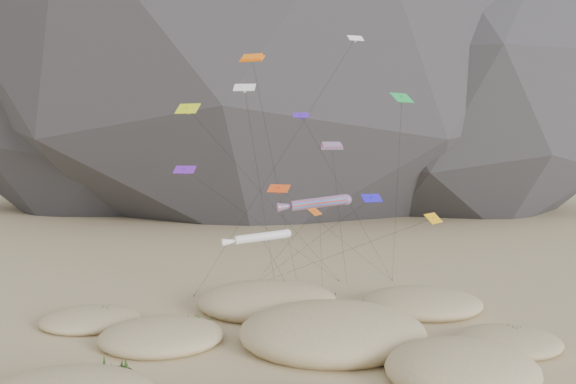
# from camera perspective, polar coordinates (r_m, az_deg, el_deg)

# --- Properties ---
(ground) EXTENTS (500.00, 500.00, 0.00)m
(ground) POSITION_cam_1_polar(r_m,az_deg,el_deg) (49.14, 3.07, -16.85)
(ground) COLOR #CCB789
(ground) RESTS_ON ground
(dunes) EXTENTS (48.86, 38.39, 4.50)m
(dunes) POSITION_cam_1_polar(r_m,az_deg,el_deg) (52.64, 1.30, -14.40)
(dunes) COLOR #CCB789
(dunes) RESTS_ON ground
(dune_grass) EXTENTS (41.05, 27.61, 1.53)m
(dune_grass) POSITION_cam_1_polar(r_m,az_deg,el_deg) (51.76, 1.64, -14.68)
(dune_grass) COLOR black
(dune_grass) RESTS_ON ground
(kite_stakes) EXTENTS (25.73, 7.54, 0.30)m
(kite_stakes) POSITION_cam_1_polar(r_m,az_deg,el_deg) (71.55, 1.93, -9.68)
(kite_stakes) COLOR #3F2D1E
(kite_stakes) RESTS_ON ground
(rainbow_tube_kite) EXTENTS (8.11, 12.03, 12.92)m
(rainbow_tube_kite) POSITION_cam_1_polar(r_m,az_deg,el_deg) (58.83, 2.91, -1.12)
(rainbow_tube_kite) COLOR red
(rainbow_tube_kite) RESTS_ON ground
(white_tube_kite) EXTENTS (8.16, 16.38, 10.25)m
(white_tube_kite) POSITION_cam_1_polar(r_m,az_deg,el_deg) (51.98, -2.99, -4.64)
(white_tube_kite) COLOR silver
(white_tube_kite) RESTS_ON ground
(orange_parafoil) EXTENTS (7.36, 11.03, 27.42)m
(orange_parafoil) POSITION_cam_1_polar(r_m,az_deg,el_deg) (59.03, -3.60, 13.08)
(orange_parafoil) COLOR orange
(orange_parafoil) RESTS_ON ground
(multi_parafoil) EXTENTS (5.33, 11.87, 18.43)m
(multi_parafoil) POSITION_cam_1_polar(r_m,az_deg,el_deg) (60.30, 4.49, 4.50)
(multi_parafoil) COLOR #FF231A
(multi_parafoil) RESTS_ON ground
(delta_kites) EXTENTS (26.58, 20.48, 30.14)m
(delta_kites) POSITION_cam_1_polar(r_m,az_deg,el_deg) (57.20, 2.37, 4.43)
(delta_kites) COLOR #E24615
(delta_kites) RESTS_ON ground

